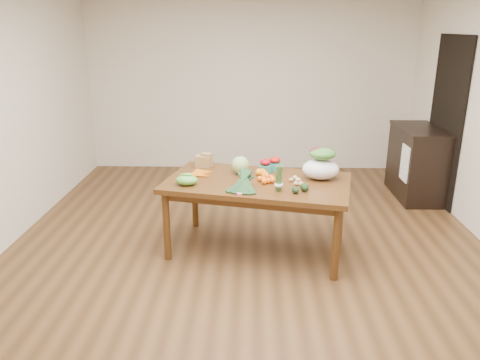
{
  "coord_description": "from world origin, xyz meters",
  "views": [
    {
      "loc": [
        0.03,
        -4.3,
        2.21
      ],
      "look_at": [
        -0.08,
        0.0,
        0.78
      ],
      "focal_mm": 35.0,
      "sensor_mm": 36.0,
      "label": 1
    }
  ],
  "objects_px": {
    "asparagus_bundle": "(279,178)",
    "salad_bag": "(321,165)",
    "paper_bag": "(203,160)",
    "mandarin_cluster": "(267,178)",
    "cabinet": "(417,163)",
    "cabbage": "(240,165)",
    "kale_bunch": "(242,183)",
    "dining_table": "(257,216)"
  },
  "relations": [
    {
      "from": "paper_bag",
      "to": "salad_bag",
      "type": "relative_size",
      "value": 0.58
    },
    {
      "from": "cabinet",
      "to": "mandarin_cluster",
      "type": "distance_m",
      "value": 2.66
    },
    {
      "from": "asparagus_bundle",
      "to": "salad_bag",
      "type": "distance_m",
      "value": 0.57
    },
    {
      "from": "dining_table",
      "to": "salad_bag",
      "type": "relative_size",
      "value": 4.86
    },
    {
      "from": "cabinet",
      "to": "paper_bag",
      "type": "height_order",
      "value": "cabinet"
    },
    {
      "from": "kale_bunch",
      "to": "cabinet",
      "type": "bearing_deg",
      "value": 53.36
    },
    {
      "from": "cabinet",
      "to": "asparagus_bundle",
      "type": "distance_m",
      "value": 2.78
    },
    {
      "from": "paper_bag",
      "to": "asparagus_bundle",
      "type": "distance_m",
      "value": 1.08
    },
    {
      "from": "dining_table",
      "to": "salad_bag",
      "type": "distance_m",
      "value": 0.81
    },
    {
      "from": "dining_table",
      "to": "asparagus_bundle",
      "type": "xyz_separation_m",
      "value": [
        0.19,
        -0.3,
        0.5
      ]
    },
    {
      "from": "kale_bunch",
      "to": "salad_bag",
      "type": "relative_size",
      "value": 1.1
    },
    {
      "from": "paper_bag",
      "to": "asparagus_bundle",
      "type": "height_order",
      "value": "asparagus_bundle"
    },
    {
      "from": "kale_bunch",
      "to": "salad_bag",
      "type": "height_order",
      "value": "salad_bag"
    },
    {
      "from": "cabinet",
      "to": "salad_bag",
      "type": "relative_size",
      "value": 2.79
    },
    {
      "from": "cabbage",
      "to": "paper_bag",
      "type": "bearing_deg",
      "value": 150.37
    },
    {
      "from": "asparagus_bundle",
      "to": "paper_bag",
      "type": "bearing_deg",
      "value": 148.07
    },
    {
      "from": "cabbage",
      "to": "asparagus_bundle",
      "type": "relative_size",
      "value": 0.73
    },
    {
      "from": "asparagus_bundle",
      "to": "salad_bag",
      "type": "relative_size",
      "value": 0.68
    },
    {
      "from": "dining_table",
      "to": "kale_bunch",
      "type": "bearing_deg",
      "value": -101.99
    },
    {
      "from": "paper_bag",
      "to": "cabbage",
      "type": "height_order",
      "value": "cabbage"
    },
    {
      "from": "paper_bag",
      "to": "mandarin_cluster",
      "type": "xyz_separation_m",
      "value": [
        0.67,
        -0.49,
        -0.03
      ]
    },
    {
      "from": "kale_bunch",
      "to": "dining_table",
      "type": "bearing_deg",
      "value": 78.01
    },
    {
      "from": "asparagus_bundle",
      "to": "salad_bag",
      "type": "bearing_deg",
      "value": 53.27
    },
    {
      "from": "mandarin_cluster",
      "to": "kale_bunch",
      "type": "relative_size",
      "value": 0.45
    },
    {
      "from": "kale_bunch",
      "to": "salad_bag",
      "type": "distance_m",
      "value": 0.86
    },
    {
      "from": "cabinet",
      "to": "paper_bag",
      "type": "xyz_separation_m",
      "value": [
        -2.71,
        -1.19,
        0.36
      ]
    },
    {
      "from": "cabinet",
      "to": "cabbage",
      "type": "distance_m",
      "value": 2.73
    },
    {
      "from": "cabbage",
      "to": "mandarin_cluster",
      "type": "bearing_deg",
      "value": -44.23
    },
    {
      "from": "cabinet",
      "to": "mandarin_cluster",
      "type": "height_order",
      "value": "cabinet"
    },
    {
      "from": "paper_bag",
      "to": "kale_bunch",
      "type": "xyz_separation_m",
      "value": [
        0.43,
        -0.77,
        0.0
      ]
    },
    {
      "from": "cabbage",
      "to": "kale_bunch",
      "type": "relative_size",
      "value": 0.46
    },
    {
      "from": "cabinet",
      "to": "cabbage",
      "type": "xyz_separation_m",
      "value": [
        -2.3,
        -1.42,
        0.37
      ]
    },
    {
      "from": "dining_table",
      "to": "kale_bunch",
      "type": "xyz_separation_m",
      "value": [
        -0.15,
        -0.32,
        0.45
      ]
    },
    {
      "from": "paper_bag",
      "to": "asparagus_bundle",
      "type": "bearing_deg",
      "value": -44.49
    },
    {
      "from": "cabbage",
      "to": "salad_bag",
      "type": "height_order",
      "value": "salad_bag"
    },
    {
      "from": "kale_bunch",
      "to": "asparagus_bundle",
      "type": "distance_m",
      "value": 0.34
    },
    {
      "from": "salad_bag",
      "to": "asparagus_bundle",
      "type": "bearing_deg",
      "value": -139.28
    },
    {
      "from": "salad_bag",
      "to": "paper_bag",
      "type": "bearing_deg",
      "value": 162.34
    },
    {
      "from": "paper_bag",
      "to": "kale_bunch",
      "type": "distance_m",
      "value": 0.89
    },
    {
      "from": "cabinet",
      "to": "mandarin_cluster",
      "type": "xyz_separation_m",
      "value": [
        -2.04,
        -1.68,
        0.32
      ]
    },
    {
      "from": "paper_bag",
      "to": "mandarin_cluster",
      "type": "bearing_deg",
      "value": -36.09
    },
    {
      "from": "dining_table",
      "to": "mandarin_cluster",
      "type": "relative_size",
      "value": 9.87
    }
  ]
}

